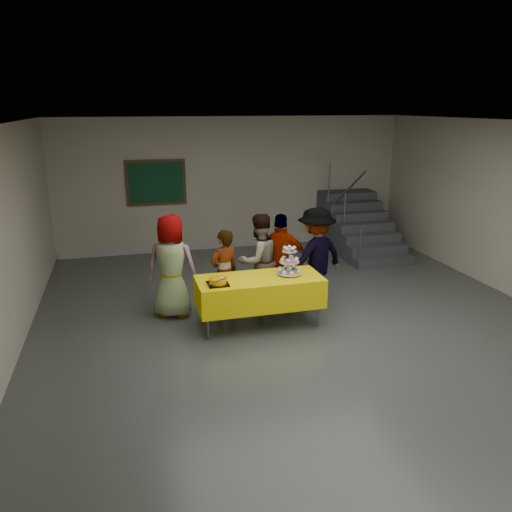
# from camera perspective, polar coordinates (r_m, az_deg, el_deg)

# --- Properties ---
(room_shell) EXTENTS (10.00, 10.04, 3.02)m
(room_shell) POSITION_cam_1_polar(r_m,az_deg,el_deg) (6.77, 6.73, 7.32)
(room_shell) COLOR #4C514C
(room_shell) RESTS_ON ground
(bake_table) EXTENTS (1.88, 0.78, 0.77)m
(bake_table) POSITION_cam_1_polar(r_m,az_deg,el_deg) (7.52, 0.40, -4.03)
(bake_table) COLOR #595960
(bake_table) RESTS_ON ground
(cupcake_stand) EXTENTS (0.38, 0.38, 0.44)m
(cupcake_stand) POSITION_cam_1_polar(r_m,az_deg,el_deg) (7.55, 3.83, -0.83)
(cupcake_stand) COLOR silver
(cupcake_stand) RESTS_ON bake_table
(bear_cake) EXTENTS (0.32, 0.36, 0.12)m
(bear_cake) POSITION_cam_1_polar(r_m,az_deg,el_deg) (7.17, -4.38, -2.82)
(bear_cake) COLOR black
(bear_cake) RESTS_ON bake_table
(schoolchild_a) EXTENTS (0.94, 0.79, 1.65)m
(schoolchild_a) POSITION_cam_1_polar(r_m,az_deg,el_deg) (7.90, -9.62, -1.15)
(schoolchild_a) COLOR slate
(schoolchild_a) RESTS_ON ground
(schoolchild_b) EXTENTS (0.60, 0.50, 1.40)m
(schoolchild_b) POSITION_cam_1_polar(r_m,az_deg,el_deg) (7.90, -3.64, -1.90)
(schoolchild_b) COLOR slate
(schoolchild_b) RESTS_ON ground
(schoolchild_c) EXTENTS (0.91, 0.80, 1.56)m
(schoolchild_c) POSITION_cam_1_polar(r_m,az_deg,el_deg) (8.23, 0.33, -0.50)
(schoolchild_c) COLOR slate
(schoolchild_c) RESTS_ON ground
(schoolchild_d) EXTENTS (0.99, 0.69, 1.55)m
(schoolchild_d) POSITION_cam_1_polar(r_m,az_deg,el_deg) (8.28, 2.90, -0.44)
(schoolchild_d) COLOR slate
(schoolchild_d) RESTS_ON ground
(schoolchild_e) EXTENTS (1.22, 0.94, 1.66)m
(schoolchild_e) POSITION_cam_1_polar(r_m,az_deg,el_deg) (8.32, 6.85, -0.08)
(schoolchild_e) COLOR slate
(schoolchild_e) RESTS_ON ground
(staircase) EXTENTS (1.30, 2.40, 2.04)m
(staircase) POSITION_cam_1_polar(r_m,az_deg,el_deg) (11.86, 11.32, 3.15)
(staircase) COLOR #424447
(staircase) RESTS_ON ground
(noticeboard) EXTENTS (1.30, 0.05, 1.00)m
(noticeboard) POSITION_cam_1_polar(r_m,az_deg,el_deg) (11.28, -11.33, 8.22)
(noticeboard) COLOR #472B16
(noticeboard) RESTS_ON ground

